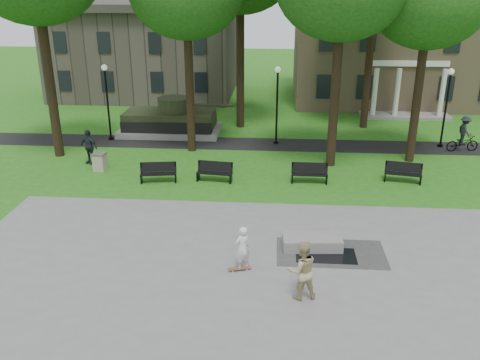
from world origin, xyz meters
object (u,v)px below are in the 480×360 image
object	(u,v)px
friend_watching	(302,270)
trash_bin	(100,162)
skateboarder	(243,248)
park_bench_0	(159,172)
concrete_block	(312,242)
cyclist	(463,137)

from	to	relation	value
friend_watching	trash_bin	bearing A→B (deg)	-61.69
skateboarder	park_bench_0	distance (m)	9.30
park_bench_0	concrete_block	bearing A→B (deg)	-49.82
friend_watching	cyclist	distance (m)	18.74
concrete_block	trash_bin	distance (m)	13.26
cyclist	trash_bin	xyz separation A→B (m)	(-20.32, -4.77, -0.38)
skateboarder	park_bench_0	bearing A→B (deg)	-96.15
park_bench_0	friend_watching	bearing A→B (deg)	-63.83
cyclist	park_bench_0	distance (m)	17.93
skateboarder	friend_watching	world-z (taller)	friend_watching
skateboarder	trash_bin	xyz separation A→B (m)	(-8.25, 9.40, -0.34)
trash_bin	concrete_block	bearing A→B (deg)	-35.70
friend_watching	cyclist	bearing A→B (deg)	-137.14
skateboarder	park_bench_0	world-z (taller)	skateboarder
trash_bin	cyclist	bearing A→B (deg)	13.21
trash_bin	friend_watching	bearing A→B (deg)	-47.16
concrete_block	friend_watching	xyz separation A→B (m)	(-0.55, -3.28, 0.76)
skateboarder	trash_bin	distance (m)	12.51
friend_watching	park_bench_0	size ratio (longest dim) A/B	1.06
trash_bin	skateboarder	bearing A→B (deg)	-48.74
concrete_block	friend_watching	world-z (taller)	friend_watching
concrete_block	cyclist	size ratio (longest dim) A/B	1.04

